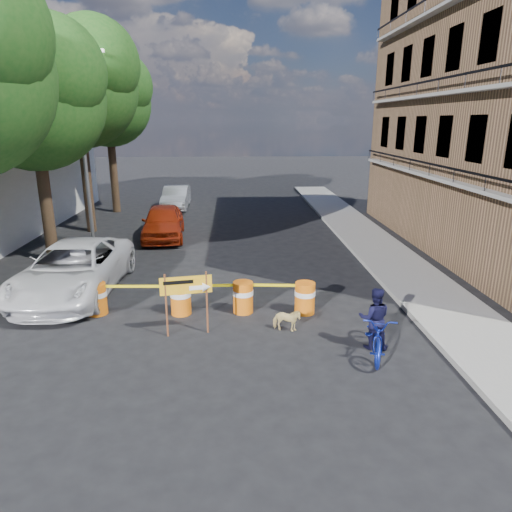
{
  "coord_description": "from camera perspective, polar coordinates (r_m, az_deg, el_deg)",
  "views": [
    {
      "loc": [
        0.21,
        -10.17,
        5.22
      ],
      "look_at": [
        0.84,
        2.98,
        1.3
      ],
      "focal_mm": 32.0,
      "sensor_mm": 36.0,
      "label": 1
    }
  ],
  "objects": [
    {
      "name": "barrel_mid_left",
      "position": [
        12.92,
        -9.38,
        -5.21
      ],
      "size": [
        0.58,
        0.58,
        0.9
      ],
      "color": "orange",
      "rests_on": "ground"
    },
    {
      "name": "tree_mid_a",
      "position": [
        18.54,
        -26.01,
        17.43
      ],
      "size": [
        5.25,
        5.0,
        8.68
      ],
      "color": "#332316",
      "rests_on": "ground"
    },
    {
      "name": "barrel_far_left",
      "position": [
        13.5,
        -19.32,
        -4.98
      ],
      "size": [
        0.58,
        0.58,
        0.9
      ],
      "color": "orange",
      "rests_on": "ground"
    },
    {
      "name": "barrel_mid_right",
      "position": [
        12.86,
        -1.63,
        -5.08
      ],
      "size": [
        0.58,
        0.58,
        0.9
      ],
      "color": "orange",
      "rests_on": "ground"
    },
    {
      "name": "barrel_far_right",
      "position": [
        12.88,
        6.13,
        -5.15
      ],
      "size": [
        0.58,
        0.58,
        0.9
      ],
      "color": "orange",
      "rests_on": "ground"
    },
    {
      "name": "ground",
      "position": [
        11.43,
        -3.53,
        -10.62
      ],
      "size": [
        120.0,
        120.0,
        0.0
      ],
      "primitive_type": "plane",
      "color": "black",
      "rests_on": "ground"
    },
    {
      "name": "detour_sign",
      "position": [
        11.42,
        -7.97,
        -4.21
      ],
      "size": [
        1.27,
        0.32,
        1.65
      ],
      "rotation": [
        0.0,
        0.0,
        0.17
      ],
      "color": "#592D19",
      "rests_on": "ground"
    },
    {
      "name": "sedan_red",
      "position": [
        21.38,
        -11.52,
        4.21
      ],
      "size": [
        2.16,
        4.61,
        1.52
      ],
      "primitive_type": "imported",
      "rotation": [
        0.0,
        0.0,
        0.08
      ],
      "color": "#A3290D",
      "rests_on": "ground"
    },
    {
      "name": "dog",
      "position": [
        11.83,
        3.85,
        -7.99
      ],
      "size": [
        0.79,
        0.5,
        0.62
      ],
      "primitive_type": "imported",
      "rotation": [
        0.0,
        0.0,
        1.32
      ],
      "color": "#E8CF85",
      "rests_on": "ground"
    },
    {
      "name": "sedan_silver",
      "position": [
        28.58,
        -9.96,
        7.21
      ],
      "size": [
        1.47,
        4.18,
        1.37
      ],
      "primitive_type": "imported",
      "rotation": [
        0.0,
        0.0,
        0.0
      ],
      "color": "#B8B9C0",
      "rests_on": "ground"
    },
    {
      "name": "sidewalk_east",
      "position": [
        17.99,
        16.85,
        -0.77
      ],
      "size": [
        2.4,
        40.0,
        0.15
      ],
      "primitive_type": "cube",
      "color": "gray",
      "rests_on": "ground"
    },
    {
      "name": "pedestrian",
      "position": [
        11.16,
        14.57,
        -7.54
      ],
      "size": [
        0.83,
        0.7,
        1.52
      ],
      "primitive_type": "imported",
      "rotation": [
        0.0,
        0.0,
        2.96
      ],
      "color": "black",
      "rests_on": "ground"
    },
    {
      "name": "suv_white",
      "position": [
        15.21,
        -21.82,
        -1.56
      ],
      "size": [
        2.77,
        5.77,
        1.59
      ],
      "primitive_type": "imported",
      "rotation": [
        0.0,
        0.0,
        -0.02
      ],
      "color": "silver",
      "rests_on": "ground"
    },
    {
      "name": "tree_mid_b",
      "position": [
        23.28,
        -21.31,
        19.21
      ],
      "size": [
        5.67,
        5.4,
        9.62
      ],
      "color": "#332316",
      "rests_on": "ground"
    },
    {
      "name": "tree_far",
      "position": [
        28.06,
        -17.96,
        17.86
      ],
      "size": [
        5.04,
        4.8,
        8.84
      ],
      "color": "#332316",
      "rests_on": "ground"
    },
    {
      "name": "streetlamp",
      "position": [
        20.62,
        -20.63,
        13.22
      ],
      "size": [
        1.25,
        0.18,
        8.0
      ],
      "color": "gray",
      "rests_on": "ground"
    },
    {
      "name": "bicycle",
      "position": [
        10.8,
        15.04,
        -6.84
      ],
      "size": [
        0.95,
        1.22,
        2.06
      ],
      "primitive_type": "imported",
      "rotation": [
        0.0,
        0.0,
        -0.23
      ],
      "color": "#1326A2",
      "rests_on": "ground"
    }
  ]
}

